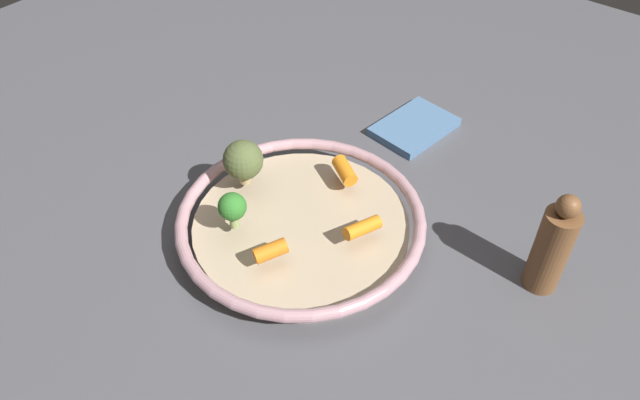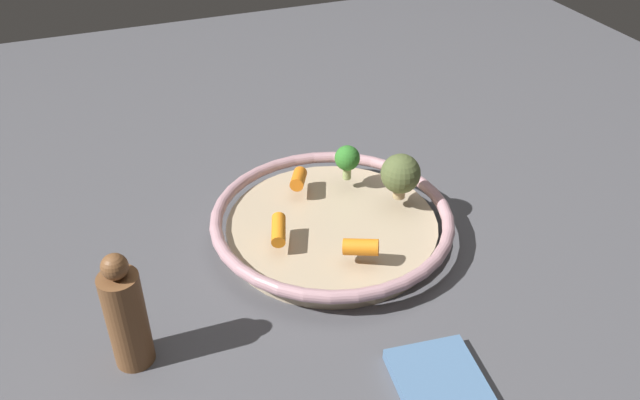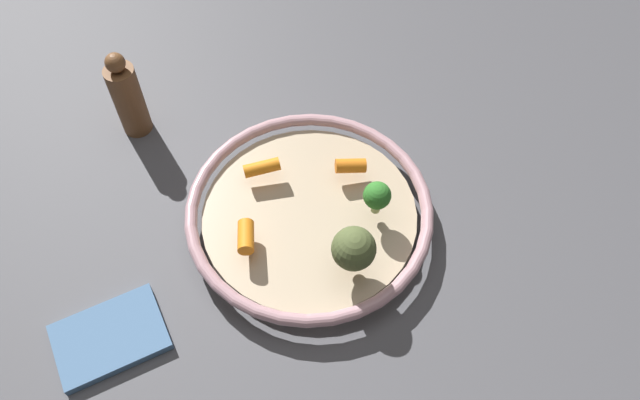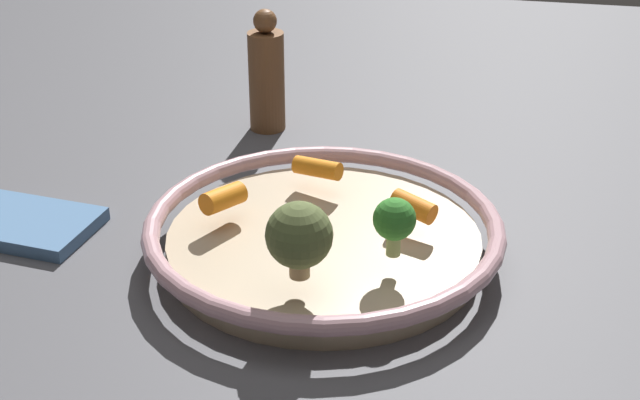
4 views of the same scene
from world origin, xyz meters
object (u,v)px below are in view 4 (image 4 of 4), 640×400
object	(u,v)px
pepper_mill	(267,76)
baby_carrot_near_rim	(414,206)
broccoli_floret_mid	(299,236)
dish_towel	(27,224)
broccoli_floret_large	(394,221)
baby_carrot_left	(317,168)
serving_bowl	(324,236)
baby_carrot_back	(224,197)

from	to	relation	value
pepper_mill	baby_carrot_near_rim	bearing A→B (deg)	127.75
baby_carrot_near_rim	broccoli_floret_mid	world-z (taller)	broccoli_floret_mid
dish_towel	broccoli_floret_large	bearing A→B (deg)	173.23
baby_carrot_left	broccoli_floret_large	xyz separation A→B (m)	(-0.10, 0.14, 0.02)
broccoli_floret_mid	baby_carrot_left	bearing A→B (deg)	-82.90
dish_towel	serving_bowl	bearing A→B (deg)	-178.40
pepper_mill	baby_carrot_back	bearing A→B (deg)	96.38
serving_bowl	broccoli_floret_mid	world-z (taller)	broccoli_floret_mid
baby_carrot_left	pepper_mill	world-z (taller)	pepper_mill
baby_carrot_left	pepper_mill	distance (m)	0.24
serving_bowl	baby_carrot_left	world-z (taller)	baby_carrot_left
serving_bowl	broccoli_floret_large	world-z (taller)	broccoli_floret_large
baby_carrot_near_rim	broccoli_floret_large	size ratio (longest dim) A/B	0.78
serving_bowl	broccoli_floret_mid	size ratio (longest dim) A/B	5.02
serving_bowl	pepper_mill	world-z (taller)	pepper_mill
serving_bowl	dish_towel	world-z (taller)	serving_bowl
baby_carrot_near_rim	baby_carrot_left	bearing A→B (deg)	-31.82
broccoli_floret_large	dish_towel	bearing A→B (deg)	-6.77
broccoli_floret_large	baby_carrot_near_rim	bearing A→B (deg)	-97.30
baby_carrot_left	baby_carrot_near_rim	size ratio (longest dim) A/B	1.21
baby_carrot_back	broccoli_floret_mid	xyz separation A→B (m)	(-0.10, 0.11, 0.03)
serving_bowl	pepper_mill	size ratio (longest dim) A/B	2.23
baby_carrot_back	pepper_mill	size ratio (longest dim) A/B	0.29
broccoli_floret_large	broccoli_floret_mid	distance (m)	0.09
baby_carrot_left	baby_carrot_near_rim	distance (m)	0.13
broccoli_floret_large	pepper_mill	xyz separation A→B (m)	(0.21, -0.35, -0.01)
dish_towel	baby_carrot_near_rim	bearing A→B (deg)	-175.72
serving_bowl	baby_carrot_left	distance (m)	0.09
baby_carrot_left	pepper_mill	xyz separation A→B (m)	(0.11, -0.21, 0.02)
broccoli_floret_large	baby_carrot_left	bearing A→B (deg)	-55.34
baby_carrot_near_rim	broccoli_floret_mid	xyz separation A→B (m)	(0.08, 0.13, 0.03)
serving_bowl	broccoli_floret_large	distance (m)	0.11
baby_carrot_back	pepper_mill	xyz separation A→B (m)	(0.03, -0.30, 0.02)
baby_carrot_back	serving_bowl	bearing A→B (deg)	178.68
serving_bowl	baby_carrot_near_rim	distance (m)	0.09
baby_carrot_left	baby_carrot_back	xyz separation A→B (m)	(0.07, 0.08, 0.00)
baby_carrot_left	serving_bowl	bearing A→B (deg)	105.36
broccoli_floret_mid	baby_carrot_near_rim	bearing A→B (deg)	-123.42
broccoli_floret_large	pepper_mill	distance (m)	0.41
broccoli_floret_mid	dish_towel	xyz separation A→B (m)	(0.31, -0.10, -0.08)
baby_carrot_left	pepper_mill	bearing A→B (deg)	-62.91
baby_carrot_back	broccoli_floret_mid	size ratio (longest dim) A/B	0.66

